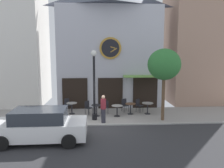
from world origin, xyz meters
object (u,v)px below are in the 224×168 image
object	(u,v)px
cafe_chair_outer	(88,107)
pedestrian_maroon	(103,109)
cafe_table_center	(117,108)
cafe_table_rightmost	(130,107)
street_lamp	(94,85)
cafe_chair_under_awning	(105,106)
street_tree	(164,65)
cafe_table_near_door	(148,106)
cafe_table_center_left	(97,108)
parked_car_white	(40,126)
cafe_chair_left_end	(67,104)
cafe_chair_near_lamp	(125,104)
cafe_table_near_curb	(72,106)
cafe_chair_right_end	(139,104)

from	to	relation	value
cafe_chair_outer	pedestrian_maroon	distance (m)	2.23
cafe_table_center	cafe_table_rightmost	bearing A→B (deg)	26.85
street_lamp	cafe_chair_under_awning	distance (m)	2.26
cafe_table_rightmost	cafe_chair_under_awning	distance (m)	1.71
cafe_chair_under_awning	street_tree	bearing A→B (deg)	-25.60
cafe_table_near_door	street_lamp	bearing A→B (deg)	-162.85
street_lamp	cafe_chair_under_awning	size ratio (longest dim) A/B	4.78
cafe_table_center_left	parked_car_white	size ratio (longest dim) A/B	0.17
cafe_chair_left_end	cafe_chair_near_lamp	bearing A→B (deg)	-4.02
cafe_table_near_door	cafe_chair_under_awning	distance (m)	2.88
cafe_table_center_left	cafe_table_rightmost	size ratio (longest dim) A/B	1.03
street_lamp	cafe_chair_left_end	bearing A→B (deg)	131.74
street_tree	cafe_table_near_door	bearing A→B (deg)	113.78
cafe_table_center	cafe_chair_under_awning	size ratio (longest dim) A/B	0.81
street_tree	cafe_table_rightmost	bearing A→B (deg)	140.96
cafe_table_rightmost	parked_car_white	world-z (taller)	parked_car_white
cafe_table_near_door	cafe_chair_outer	size ratio (longest dim) A/B	0.86
cafe_table_center_left	pedestrian_maroon	size ratio (longest dim) A/B	0.45
cafe_table_near_curb	pedestrian_maroon	distance (m)	2.99
cafe_chair_right_end	parked_car_white	world-z (taller)	parked_car_white
cafe_chair_under_awning	cafe_table_center	bearing A→B (deg)	-42.97
street_lamp	cafe_chair_right_end	world-z (taller)	street_lamp
cafe_chair_left_end	parked_car_white	world-z (taller)	parked_car_white
pedestrian_maroon	cafe_chair_outer	bearing A→B (deg)	117.38
cafe_chair_near_lamp	cafe_chair_left_end	distance (m)	4.10
street_tree	cafe_chair_near_lamp	size ratio (longest dim) A/B	4.89
street_lamp	cafe_table_near_door	world-z (taller)	street_lamp
cafe_table_near_curb	pedestrian_maroon	xyz separation A→B (m)	(2.11, -2.10, 0.31)
cafe_table_rightmost	cafe_chair_left_end	bearing A→B (deg)	166.36
street_lamp	cafe_table_rightmost	size ratio (longest dim) A/B	5.85
cafe_chair_left_end	cafe_table_near_curb	bearing A→B (deg)	-62.44
cafe_table_near_curb	cafe_chair_left_end	bearing A→B (deg)	117.56
street_lamp	cafe_chair_left_end	xyz separation A→B (m)	(-1.97, 2.21, -1.65)
cafe_table_near_curb	cafe_table_center_left	distance (m)	1.82
cafe_chair_outer	street_tree	bearing A→B (deg)	-18.96
cafe_table_center_left	cafe_table_center	size ratio (longest dim) A/B	1.03
cafe_chair_right_end	cafe_table_rightmost	bearing A→B (deg)	-138.62
street_lamp	cafe_table_rightmost	world-z (taller)	street_lamp
cafe_table_near_door	cafe_chair_outer	distance (m)	4.07
cafe_table_near_door	cafe_chair_right_end	size ratio (longest dim) A/B	0.86
cafe_table_rightmost	cafe_chair_left_end	size ratio (longest dim) A/B	0.82
cafe_chair_under_awning	pedestrian_maroon	bearing A→B (deg)	-95.14
cafe_table_center_left	parked_car_white	xyz separation A→B (m)	(-2.59, -4.08, 0.24)
cafe_table_rightmost	cafe_chair_outer	bearing A→B (deg)	177.03
cafe_table_center	parked_car_white	bearing A→B (deg)	-134.86
pedestrian_maroon	cafe_table_center	bearing A→B (deg)	54.96
cafe_table_rightmost	cafe_table_near_door	distance (m)	1.18
cafe_table_center	cafe_chair_near_lamp	world-z (taller)	cafe_chair_near_lamp
street_tree	cafe_table_center_left	size ratio (longest dim) A/B	5.84
cafe_table_rightmost	cafe_table_near_curb	bearing A→B (deg)	175.80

